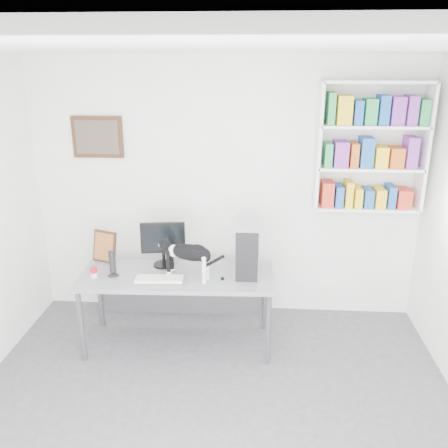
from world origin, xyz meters
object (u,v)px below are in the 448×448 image
object	(u,v)px
bookshelf	(371,147)
keyboard	(159,279)
pc_tower	(247,248)
soup_can	(94,273)
leaning_print	(105,246)
desk	(178,309)
monitor	(163,244)
cat	(189,261)
speaker	(112,263)

from	to	relation	value
bookshelf	keyboard	world-z (taller)	bookshelf
bookshelf	keyboard	size ratio (longest dim) A/B	2.89
pc_tower	keyboard	bearing A→B (deg)	-161.80
pc_tower	soup_can	bearing A→B (deg)	-170.35
leaning_print	soup_can	xyz separation A→B (m)	(0.01, -0.38, -0.11)
keyboard	bookshelf	bearing A→B (deg)	18.42
bookshelf	leaning_print	distance (m)	2.75
bookshelf	leaning_print	size ratio (longest dim) A/B	3.85
desk	leaning_print	world-z (taller)	leaning_print
bookshelf	monitor	xyz separation A→B (m)	(-1.96, -0.43, -0.88)
bookshelf	cat	bearing A→B (deg)	-157.12
leaning_print	cat	world-z (taller)	cat
pc_tower	speaker	bearing A→B (deg)	-171.46
speaker	keyboard	bearing A→B (deg)	-33.47
desk	cat	world-z (taller)	cat
bookshelf	leaning_print	bearing A→B (deg)	-171.98
desk	soup_can	xyz separation A→B (m)	(-0.75, -0.13, 0.42)
desk	monitor	xyz separation A→B (m)	(-0.16, 0.19, 0.60)
bookshelf	cat	world-z (taller)	bookshelf
soup_can	desk	bearing A→B (deg)	9.60
leaning_print	cat	distance (m)	0.95
keyboard	leaning_print	world-z (taller)	leaning_print
speaker	soup_can	world-z (taller)	speaker
keyboard	speaker	bearing A→B (deg)	167.60
monitor	leaning_print	world-z (taller)	monitor
desk	leaning_print	xyz separation A→B (m)	(-0.75, 0.25, 0.53)
keyboard	pc_tower	size ratio (longest dim) A/B	0.89
monitor	keyboard	size ratio (longest dim) A/B	1.05
monitor	soup_can	bearing A→B (deg)	-160.31
monitor	bookshelf	bearing A→B (deg)	3.95
pc_tower	soup_can	size ratio (longest dim) A/B	5.05
keyboard	pc_tower	xyz separation A→B (m)	(0.79, 0.26, 0.22)
monitor	desk	bearing A→B (deg)	-58.29
desk	pc_tower	world-z (taller)	pc_tower
soup_can	cat	distance (m)	0.89
bookshelf	pc_tower	size ratio (longest dim) A/B	2.58
monitor	speaker	bearing A→B (deg)	-156.79
desk	monitor	distance (m)	0.65
monitor	pc_tower	xyz separation A→B (m)	(0.81, -0.08, 0.01)
monitor	pc_tower	size ratio (longest dim) A/B	0.94
speaker	leaning_print	distance (m)	0.37
pc_tower	soup_can	distance (m)	1.43
speaker	desk	bearing A→B (deg)	-16.80
pc_tower	cat	xyz separation A→B (m)	(-0.52, -0.20, -0.06)
speaker	monitor	bearing A→B (deg)	7.45
bookshelf	monitor	world-z (taller)	bookshelf
bookshelf	keyboard	distance (m)	2.35
speaker	leaning_print	world-z (taller)	leaning_print
monitor	speaker	size ratio (longest dim) A/B	1.81
keyboard	speaker	world-z (taller)	speaker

